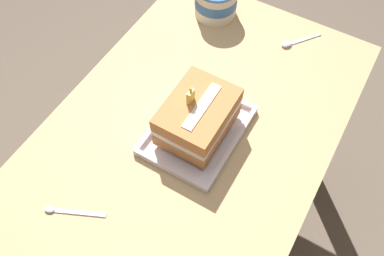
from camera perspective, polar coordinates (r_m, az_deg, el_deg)
name	(u,v)px	position (r m, az deg, el deg)	size (l,w,h in m)	color
ground_plane	(189,223)	(1.76, -0.49, -13.33)	(8.00, 8.00, 0.00)	#6B5B4C
dining_table	(187,153)	(1.19, -0.71, -3.63)	(1.19, 0.74, 0.73)	tan
foil_tray	(197,131)	(1.10, 0.77, -0.43)	(0.29, 0.23, 0.02)	silver
birthday_cake	(198,117)	(1.04, 0.81, 1.63)	(0.21, 0.16, 0.16)	#C57B43
ice_cream_tub	(216,0)	(1.38, 3.43, 17.75)	(0.14, 0.14, 0.11)	silver
serving_spoon_near_tray	(291,43)	(1.34, 13.93, 11.67)	(0.13, 0.10, 0.01)	silver
serving_spoon_by_bowls	(64,211)	(1.05, -17.79, -11.20)	(0.08, 0.15, 0.01)	silver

